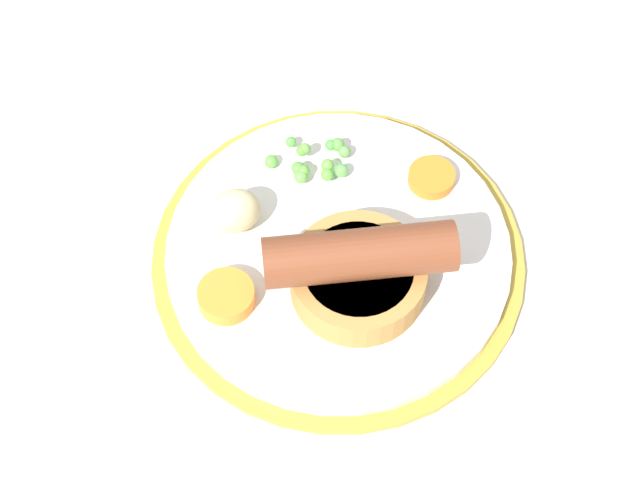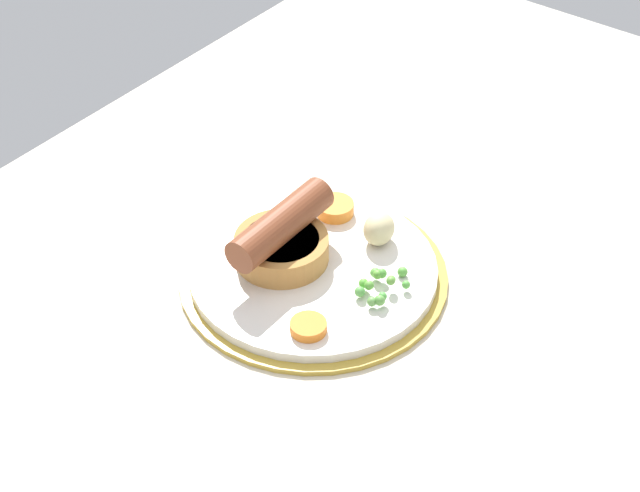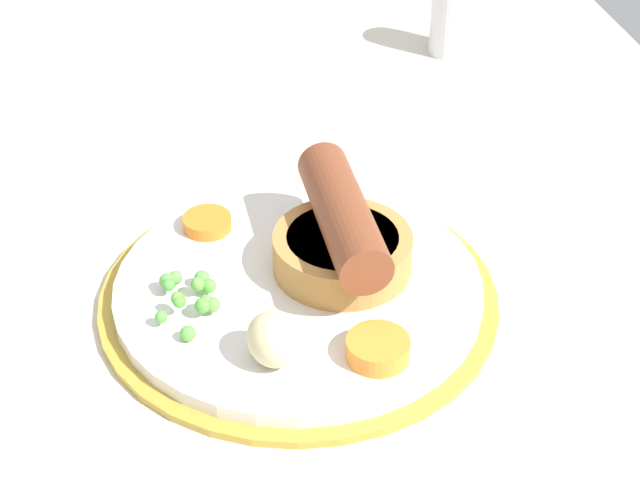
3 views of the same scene
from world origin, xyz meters
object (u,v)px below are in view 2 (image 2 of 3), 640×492
Objects in this scene: pea_pile at (379,284)px; carrot_slice_1 at (307,326)px; sausage_pudding at (281,239)px; carrot_slice_3 at (335,208)px; dinner_plate at (313,273)px; potato_chunk_1 at (379,229)px.

pea_pile is 1.74× the size of carrot_slice_1.
sausage_pudding reaches higher than carrot_slice_1.
dinner_plate is at bearing -157.50° from carrot_slice_3.
potato_chunk_1 is 1.09× the size of carrot_slice_1.
dinner_plate is 4.33cm from sausage_pudding.
pea_pile reaches higher than carrot_slice_3.
sausage_pudding is (-0.88, 2.88, 3.12)cm from dinner_plate.
carrot_slice_1 is at bearing -151.82° from carrot_slice_3.
carrot_slice_3 is at bearing 28.18° from carrot_slice_1.
carrot_slice_3 is (13.92, 7.46, 0.17)cm from carrot_slice_1.
sausage_pudding is 9.08cm from potato_chunk_1.
carrot_slice_1 is (-5.80, -7.33, -1.85)cm from sausage_pudding.
pea_pile is at bearing -15.28° from carrot_slice_1.
sausage_pudding is 8.30cm from carrot_slice_3.
potato_chunk_1 is (5.51, 3.90, 0.68)cm from pea_pile.
dinner_plate is 2.09× the size of sausage_pudding.
carrot_slice_3 is at bearing 0.47° from sausage_pudding.
carrot_slice_3 is (6.43, 9.50, -0.20)cm from pea_pile.
pea_pile is at bearing -80.20° from sausage_pudding.
sausage_pudding reaches higher than dinner_plate.
sausage_pudding is at bearing 100.22° from pea_pile.
carrot_slice_1 is (-7.49, 2.04, -0.37)cm from pea_pile.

